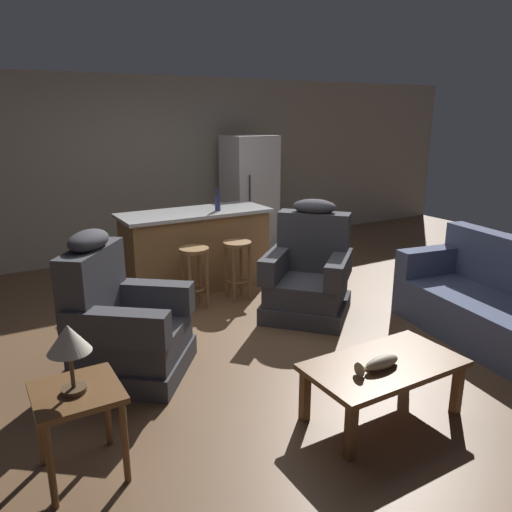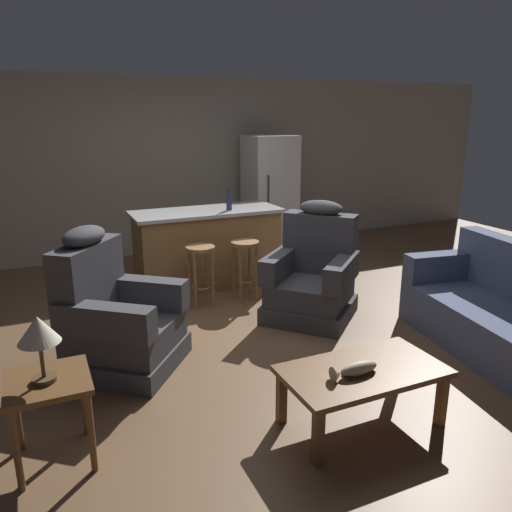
{
  "view_description": "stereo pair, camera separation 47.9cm",
  "coord_description": "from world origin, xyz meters",
  "px_view_note": "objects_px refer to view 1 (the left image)",
  "views": [
    {
      "loc": [
        -2.34,
        -4.08,
        2.07
      ],
      "look_at": [
        -0.0,
        -0.1,
        0.75
      ],
      "focal_mm": 35.0,
      "sensor_mm": 36.0,
      "label": 1
    },
    {
      "loc": [
        -1.91,
        -4.3,
        2.07
      ],
      "look_at": [
        -0.0,
        -0.1,
        0.75
      ],
      "focal_mm": 35.0,
      "sensor_mm": 36.0,
      "label": 2
    }
  ],
  "objects_px": {
    "couch": "(499,307)",
    "recliner_near_island": "(309,275)",
    "coffee_table": "(384,370)",
    "end_table": "(78,405)",
    "bar_stool_right": "(237,260)",
    "refrigerator": "(249,194)",
    "bottle_tall_green": "(218,202)",
    "fish_figurine": "(378,364)",
    "table_lamp": "(69,342)",
    "bar_stool_left": "(194,266)",
    "recliner_near_lamp": "(122,325)",
    "kitchen_island": "(196,249)"
  },
  "relations": [
    {
      "from": "fish_figurine",
      "to": "recliner_near_lamp",
      "type": "relative_size",
      "value": 0.28
    },
    {
      "from": "coffee_table",
      "to": "kitchen_island",
      "type": "height_order",
      "value": "kitchen_island"
    },
    {
      "from": "couch",
      "to": "table_lamp",
      "type": "relative_size",
      "value": 4.9
    },
    {
      "from": "kitchen_island",
      "to": "bottle_tall_green",
      "type": "xyz_separation_m",
      "value": [
        0.25,
        -0.12,
        0.57
      ]
    },
    {
      "from": "fish_figurine",
      "to": "end_table",
      "type": "xyz_separation_m",
      "value": [
        -1.83,
        0.52,
        -0.0
      ]
    },
    {
      "from": "recliner_near_lamp",
      "to": "table_lamp",
      "type": "height_order",
      "value": "recliner_near_lamp"
    },
    {
      "from": "coffee_table",
      "to": "end_table",
      "type": "xyz_separation_m",
      "value": [
        -1.94,
        0.46,
        0.1
      ]
    },
    {
      "from": "fish_figurine",
      "to": "end_table",
      "type": "bearing_deg",
      "value": 164.26
    },
    {
      "from": "fish_figurine",
      "to": "recliner_near_island",
      "type": "distance_m",
      "value": 2.04
    },
    {
      "from": "refrigerator",
      "to": "coffee_table",
      "type": "bearing_deg",
      "value": -108.16
    },
    {
      "from": "bar_stool_left",
      "to": "bottle_tall_green",
      "type": "distance_m",
      "value": 0.95
    },
    {
      "from": "refrigerator",
      "to": "bottle_tall_green",
      "type": "distance_m",
      "value": 1.78
    },
    {
      "from": "bar_stool_right",
      "to": "kitchen_island",
      "type": "bearing_deg",
      "value": 110.4
    },
    {
      "from": "coffee_table",
      "to": "recliner_near_island",
      "type": "height_order",
      "value": "recliner_near_island"
    },
    {
      "from": "fish_figurine",
      "to": "table_lamp",
      "type": "bearing_deg",
      "value": 164.98
    },
    {
      "from": "coffee_table",
      "to": "recliner_near_lamp",
      "type": "distance_m",
      "value": 2.07
    },
    {
      "from": "recliner_near_lamp",
      "to": "fish_figurine",
      "type": "bearing_deg",
      "value": -13.15
    },
    {
      "from": "couch",
      "to": "end_table",
      "type": "relative_size",
      "value": 3.59
    },
    {
      "from": "end_table",
      "to": "refrigerator",
      "type": "relative_size",
      "value": 0.32
    },
    {
      "from": "recliner_near_lamp",
      "to": "couch",
      "type": "bearing_deg",
      "value": 18.07
    },
    {
      "from": "coffee_table",
      "to": "couch",
      "type": "relative_size",
      "value": 0.55
    },
    {
      "from": "recliner_near_lamp",
      "to": "kitchen_island",
      "type": "xyz_separation_m",
      "value": [
        1.39,
        1.66,
        0.06
      ]
    },
    {
      "from": "coffee_table",
      "to": "end_table",
      "type": "distance_m",
      "value": 1.99
    },
    {
      "from": "recliner_near_lamp",
      "to": "bar_stool_right",
      "type": "bearing_deg",
      "value": 70.84
    },
    {
      "from": "end_table",
      "to": "bar_stool_right",
      "type": "distance_m",
      "value": 3.04
    },
    {
      "from": "coffee_table",
      "to": "table_lamp",
      "type": "height_order",
      "value": "table_lamp"
    },
    {
      "from": "recliner_near_lamp",
      "to": "bottle_tall_green",
      "type": "height_order",
      "value": "bottle_tall_green"
    },
    {
      "from": "bar_stool_left",
      "to": "bar_stool_right",
      "type": "relative_size",
      "value": 1.0
    },
    {
      "from": "end_table",
      "to": "bar_stool_right",
      "type": "bearing_deg",
      "value": 44.08
    },
    {
      "from": "coffee_table",
      "to": "bar_stool_left",
      "type": "relative_size",
      "value": 1.62
    },
    {
      "from": "coffee_table",
      "to": "bar_stool_right",
      "type": "relative_size",
      "value": 1.62
    },
    {
      "from": "coffee_table",
      "to": "fish_figurine",
      "type": "relative_size",
      "value": 3.24
    },
    {
      "from": "coffee_table",
      "to": "bottle_tall_green",
      "type": "xyz_separation_m",
      "value": [
        0.26,
        3.09,
        0.69
      ]
    },
    {
      "from": "coffee_table",
      "to": "bottle_tall_green",
      "type": "relative_size",
      "value": 4.07
    },
    {
      "from": "coffee_table",
      "to": "bar_stool_right",
      "type": "distance_m",
      "value": 2.59
    },
    {
      "from": "recliner_near_lamp",
      "to": "end_table",
      "type": "xyz_separation_m",
      "value": [
        -0.56,
        -1.08,
        0.04
      ]
    },
    {
      "from": "coffee_table",
      "to": "fish_figurine",
      "type": "bearing_deg",
      "value": -154.45
    },
    {
      "from": "end_table",
      "to": "table_lamp",
      "type": "height_order",
      "value": "table_lamp"
    },
    {
      "from": "couch",
      "to": "recliner_near_island",
      "type": "relative_size",
      "value": 1.67
    },
    {
      "from": "coffee_table",
      "to": "fish_figurine",
      "type": "distance_m",
      "value": 0.16
    },
    {
      "from": "bar_stool_left",
      "to": "bottle_tall_green",
      "type": "height_order",
      "value": "bottle_tall_green"
    },
    {
      "from": "recliner_near_island",
      "to": "bar_stool_left",
      "type": "bearing_deg",
      "value": -79.95
    },
    {
      "from": "couch",
      "to": "bottle_tall_green",
      "type": "bearing_deg",
      "value": -51.18
    },
    {
      "from": "bottle_tall_green",
      "to": "recliner_near_island",
      "type": "bearing_deg",
      "value": -71.23
    },
    {
      "from": "coffee_table",
      "to": "refrigerator",
      "type": "distance_m",
      "value": 4.66
    },
    {
      "from": "bar_stool_right",
      "to": "refrigerator",
      "type": "distance_m",
      "value": 2.23
    },
    {
      "from": "recliner_near_lamp",
      "to": "coffee_table",
      "type": "bearing_deg",
      "value": -9.85
    },
    {
      "from": "fish_figurine",
      "to": "bar_stool_right",
      "type": "distance_m",
      "value": 2.65
    },
    {
      "from": "end_table",
      "to": "refrigerator",
      "type": "distance_m",
      "value": 5.21
    },
    {
      "from": "bar_stool_right",
      "to": "coffee_table",
      "type": "bearing_deg",
      "value": -95.39
    }
  ]
}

